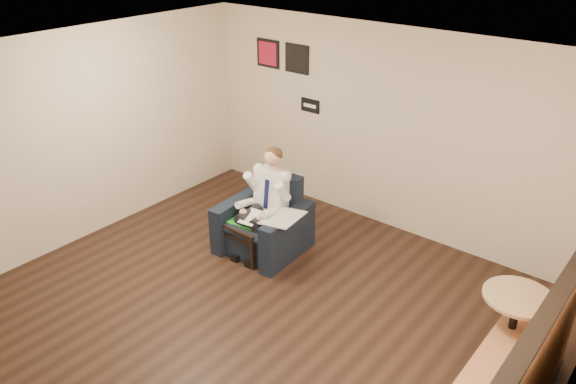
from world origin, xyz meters
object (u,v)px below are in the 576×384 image
Objects in this scene: seated_man at (256,209)px; side_table at (251,237)px; coffee_mug at (268,219)px; armchair at (263,217)px; green_folder at (247,221)px; smartphone at (262,218)px; banquette at (493,378)px; cafe_table at (511,330)px.

seated_man is 2.26× the size of side_table.
coffee_mug is (0.13, 0.07, -0.13)m from seated_man.
armchair is 9.88× the size of coffee_mug.
armchair reaches higher than coffee_mug.
green_folder is at bearing -146.85° from coffee_mug.
banquette is at bearing -6.85° from smartphone.
seated_man is 13.10× the size of coffee_mug.
coffee_mug is at bearing 162.63° from banquette.
cafe_table reaches higher than smartphone.
armchair is 2.09× the size of green_folder.
cafe_table is at bearing 9.18° from smartphone.
smartphone is (-0.01, 0.12, -0.18)m from seated_man.
coffee_mug is 0.12× the size of cafe_table.
smartphone is at bearing 90.61° from seated_man.
cafe_table is at bearing 1.56° from side_table.
side_table is 5.79× the size of coffee_mug.
side_table is 3.63m from banquette.
banquette reaches higher than smartphone.
side_table is 3.34m from cafe_table.
cafe_table is at bearing 1.90° from green_folder.
smartphone is at bearing 162.62° from banquette.
armchair reaches higher than green_folder.
smartphone is 3.28m from cafe_table.
banquette is (3.43, -0.96, 0.01)m from seated_man.
armchair reaches higher than cafe_table.
cafe_table is (-0.16, 1.00, -0.25)m from banquette.
coffee_mug reaches higher than smartphone.
seated_man is 2.77× the size of green_folder.
coffee_mug is at bearing 33.15° from side_table.
banquette reaches higher than seated_man.
armchair is at bearing 66.11° from green_folder.
side_table is (-0.06, -0.05, -0.42)m from seated_man.
banquette is at bearing -17.37° from coffee_mug.
armchair reaches higher than smartphone.
coffee_mug reaches higher than green_folder.
seated_man is at bearing -150.01° from coffee_mug.
cafe_table reaches higher than side_table.
green_folder is 4.74× the size of coffee_mug.
seated_man reaches higher than side_table.
side_table is at bearing -146.85° from coffee_mug.
side_table is 0.22× the size of banquette.
banquette is 1.04m from cafe_table.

